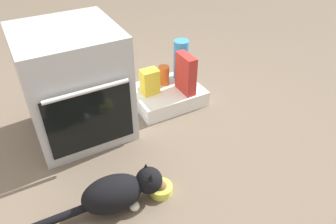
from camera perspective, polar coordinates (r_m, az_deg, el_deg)
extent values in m
plane|color=#6B5B4C|center=(1.92, -11.94, -9.87)|extent=(8.00, 8.00, 0.00)
cube|color=#B7BABF|center=(2.04, -16.33, 4.86)|extent=(0.57, 0.57, 0.69)
cube|color=black|center=(1.85, -13.51, -1.45)|extent=(0.49, 0.01, 0.38)
cylinder|color=silver|center=(1.71, -14.18, 3.60)|extent=(0.46, 0.02, 0.02)
cube|color=white|center=(2.38, -0.23, 2.98)|extent=(0.50, 0.39, 0.11)
cylinder|color=#D1D14C|center=(1.75, -1.29, -13.52)|extent=(0.12, 0.12, 0.05)
sphere|color=brown|center=(1.74, -1.30, -13.15)|extent=(0.07, 0.07, 0.07)
ellipsoid|color=black|center=(1.65, -9.82, -14.10)|extent=(0.32, 0.22, 0.18)
sphere|color=black|center=(1.67, -3.39, -12.00)|extent=(0.14, 0.14, 0.14)
cone|color=black|center=(1.65, -3.92, -9.88)|extent=(0.05, 0.05, 0.06)
cone|color=black|center=(1.60, -2.98, -11.70)|extent=(0.05, 0.05, 0.06)
cylinder|color=black|center=(1.68, -18.49, -17.29)|extent=(0.27, 0.07, 0.06)
sphere|color=silver|center=(1.75, -7.01, -13.81)|extent=(0.05, 0.05, 0.05)
sphere|color=silver|center=(1.69, -5.95, -16.28)|extent=(0.05, 0.05, 0.05)
cube|color=yellow|center=(2.26, -3.24, 5.41)|extent=(0.12, 0.09, 0.18)
cylinder|color=#D16023|center=(2.38, -0.74, 6.56)|extent=(0.08, 0.08, 0.14)
cube|color=#B72D28|center=(2.26, 3.17, 6.82)|extent=(0.07, 0.18, 0.28)
cylinder|color=#388CD1|center=(2.42, 2.32, 9.26)|extent=(0.11, 0.11, 0.30)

